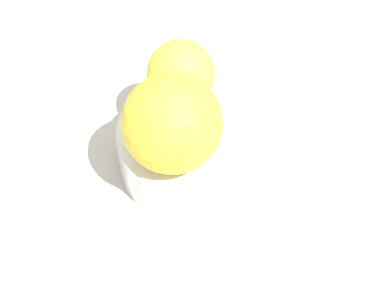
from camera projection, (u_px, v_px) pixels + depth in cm
name	position (u px, v px, depth cm)	size (l,w,h in cm)	color
ground_plane	(192.00, 169.00, 57.19)	(110.00, 110.00, 2.00)	#BCB29E
fruit_bowl	(192.00, 148.00, 54.41)	(14.19, 14.19, 5.28)	silver
orange_in_bowl_0	(181.00, 74.00, 52.19)	(6.43, 6.43, 6.43)	yellow
orange_in_bowl_1	(172.00, 123.00, 47.07)	(8.66, 8.66, 8.66)	yellow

